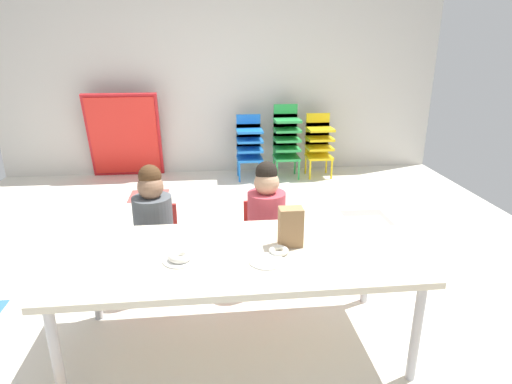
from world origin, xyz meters
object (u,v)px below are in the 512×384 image
object	(u,v)px
seated_child_near_camera	(153,218)
kid_chair_blue_stack	(249,143)
paper_plate_center_table	(267,261)
donut_powdered_loose	(279,251)
paper_plate_near_edge	(180,260)
donut_powdered_on_plate	(180,256)
folded_activity_table	(124,136)
kid_chair_green_stack	(286,137)
craft_table	(238,260)
kid_chair_yellow_stack	(319,141)
seated_child_middle_seat	(266,214)
paper_bag_brown	(291,227)

from	to	relation	value
seated_child_near_camera	kid_chair_blue_stack	size ratio (longest dim) A/B	1.15
paper_plate_center_table	donut_powdered_loose	world-z (taller)	donut_powdered_loose
seated_child_near_camera	paper_plate_near_edge	bearing A→B (deg)	-72.73
seated_child_near_camera	kid_chair_blue_stack	xyz separation A→B (m)	(0.89, 2.60, -0.10)
paper_plate_near_edge	donut_powdered_on_plate	world-z (taller)	donut_powdered_on_plate
folded_activity_table	paper_plate_center_table	bearing A→B (deg)	-69.53
kid_chair_green_stack	paper_plate_center_table	distance (m)	3.45
seated_child_near_camera	paper_plate_center_table	xyz separation A→B (m)	(0.66, -0.77, 0.05)
craft_table	paper_plate_center_table	bearing A→B (deg)	-42.55
folded_activity_table	donut_powdered_loose	bearing A→B (deg)	-67.94
kid_chair_blue_stack	donut_powdered_on_plate	world-z (taller)	kid_chair_blue_stack
seated_child_near_camera	donut_powdered_loose	xyz separation A→B (m)	(0.74, -0.68, 0.06)
kid_chair_blue_stack	paper_plate_near_edge	distance (m)	3.38
seated_child_near_camera	paper_plate_near_edge	world-z (taller)	seated_child_near_camera
kid_chair_blue_stack	kid_chair_yellow_stack	bearing A→B (deg)	0.00
seated_child_middle_seat	paper_bag_brown	xyz separation A→B (m)	(0.06, -0.59, 0.16)
seated_child_near_camera	seated_child_middle_seat	distance (m)	0.76
folded_activity_table	donut_powdered_on_plate	bearing A→B (deg)	-75.71
kid_chair_yellow_stack	kid_chair_green_stack	bearing A→B (deg)	179.96
craft_table	kid_chair_blue_stack	size ratio (longest dim) A/B	2.38
folded_activity_table	paper_bag_brown	bearing A→B (deg)	-66.30
kid_chair_green_stack	paper_bag_brown	world-z (taller)	kid_chair_green_stack
craft_table	paper_plate_near_edge	distance (m)	0.31
seated_child_near_camera	kid_chair_yellow_stack	bearing A→B (deg)	55.52
kid_chair_green_stack	paper_plate_center_table	xyz separation A→B (m)	(-0.70, -3.37, 0.09)
kid_chair_blue_stack	donut_powdered_loose	size ratio (longest dim) A/B	7.55
paper_bag_brown	seated_child_middle_seat	bearing A→B (deg)	95.37
seated_child_near_camera	kid_chair_green_stack	size ratio (longest dim) A/B	1.00
kid_chair_green_stack	donut_powdered_loose	distance (m)	3.35
seated_child_near_camera	folded_activity_table	bearing A→B (deg)	103.52
kid_chair_green_stack	donut_powdered_loose	world-z (taller)	kid_chair_green_stack
craft_table	donut_powdered_on_plate	xyz separation A→B (m)	(-0.30, -0.07, 0.07)
paper_plate_center_table	seated_child_middle_seat	bearing A→B (deg)	82.58
craft_table	kid_chair_yellow_stack	distance (m)	3.49
donut_powdered_on_plate	donut_powdered_loose	bearing A→B (deg)	3.18
craft_table	kid_chair_yellow_stack	xyz separation A→B (m)	(1.26, 3.25, -0.10)
seated_child_near_camera	folded_activity_table	size ratio (longest dim) A/B	0.84
kid_chair_blue_stack	kid_chair_green_stack	xyz separation A→B (m)	(0.47, 0.00, 0.06)
folded_activity_table	paper_plate_near_edge	world-z (taller)	folded_activity_table
seated_child_near_camera	paper_bag_brown	xyz separation A→B (m)	(0.82, -0.59, 0.16)
donut_powdered_on_plate	seated_child_near_camera	bearing A→B (deg)	107.27
donut_powdered_loose	paper_bag_brown	bearing A→B (deg)	48.74
folded_activity_table	seated_child_near_camera	bearing A→B (deg)	-76.48
kid_chair_green_stack	paper_plate_near_edge	world-z (taller)	kid_chair_green_stack
paper_plate_near_edge	donut_powdered_loose	xyz separation A→B (m)	(0.52, 0.03, 0.01)
folded_activity_table	donut_powdered_on_plate	size ratio (longest dim) A/B	8.82
paper_plate_near_edge	donut_powdered_loose	size ratio (longest dim) A/B	1.70
kid_chair_yellow_stack	donut_powdered_loose	size ratio (longest dim) A/B	7.55
paper_plate_near_edge	paper_plate_center_table	size ratio (longest dim) A/B	1.00
seated_child_near_camera	folded_activity_table	distance (m)	2.89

